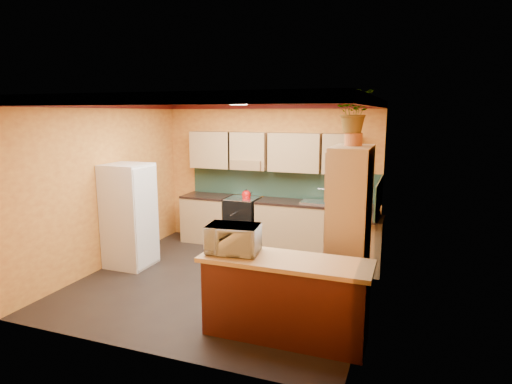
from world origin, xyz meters
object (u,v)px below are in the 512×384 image
Objects in this scene: base_cabinets_back at (274,225)px; breakfast_bar at (285,300)px; pantry at (349,228)px; stove at (243,221)px; fridge at (129,215)px; microwave at (233,239)px.

base_cabinets_back is 2.03× the size of breakfast_bar.
stove is at bearing 139.25° from pantry.
pantry is at bearing -4.12° from fridge.
base_cabinets_back is 2.65m from pantry.
pantry is 3.58× the size of microwave.
microwave is at bearing -29.10° from fridge.
breakfast_bar is at bearing -60.31° from stove.
base_cabinets_back is at bearing 130.13° from pantry.
base_cabinets_back is at bearing 92.16° from microwave.
stove is 0.43× the size of pantry.
pantry is 1.37m from breakfast_bar.
stove is 3.54m from breakfast_bar.
fridge is 0.81× the size of pantry.
base_cabinets_back and breakfast_bar have the same top height.
base_cabinets_back is 4.01× the size of stove.
fridge is 0.94× the size of breakfast_bar.
pantry is at bearing -49.87° from base_cabinets_back.
fridge reaches higher than microwave.
fridge is at bearing 143.69° from microwave.
stove is (-0.62, -0.00, 0.02)m from base_cabinets_back.
pantry reaches higher than base_cabinets_back.
breakfast_bar is 3.07× the size of microwave.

